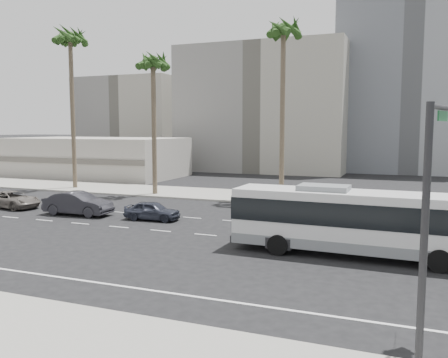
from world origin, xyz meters
The scene contains 14 objects.
ground centered at (0.00, 0.00, 0.00)m, with size 700.00×700.00×0.00m, color black.
sidewalk_north centered at (0.00, 15.50, 0.07)m, with size 120.00×7.00×0.15m, color gray.
commercial_low centered at (-30.00, 25.99, 2.50)m, with size 22.00×12.16×5.00m.
midrise_beige_west centered at (-12.00, 45.00, 9.00)m, with size 24.00×18.00×18.00m, color gray.
midrise_gray_center centered at (8.00, 52.00, 13.00)m, with size 20.00×20.00×26.00m, color slate.
midrise_beige_far centered at (-38.00, 50.00, 7.50)m, with size 18.00×16.00×15.00m, color gray.
civic_tower centered at (-2.00, 250.00, 38.83)m, with size 42.00×42.00×129.00m.
city_bus centered at (5.62, -1.52, 1.81)m, with size 12.03×3.00×3.44m.
car_a centered at (-8.21, 2.83, 0.65)m, with size 3.84×1.55×1.31m, color #2B2E3C.
car_b centered at (-14.16, 2.53, 0.84)m, with size 5.08×1.77×1.67m, color #232328.
car_c centered at (-20.97, 3.07, 0.67)m, with size 4.80×2.21×1.33m, color #676058.
palm_near centered at (-2.23, 14.71, 14.20)m, with size 4.65×4.65×15.67m.
palm_mid centered at (-14.03, 13.41, 12.02)m, with size 4.32×4.32×13.36m.
palm_far centered at (-24.08, 14.48, 15.02)m, with size 4.81×4.81×16.53m.
Camera 1 is at (7.92, -24.85, 6.25)m, focal length 37.71 mm.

